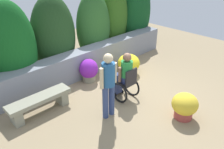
% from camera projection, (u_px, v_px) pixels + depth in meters
% --- Properties ---
extents(ground_plane, '(12.62, 12.62, 0.00)m').
position_uv_depth(ground_plane, '(133.00, 94.00, 6.47)').
color(ground_plane, '#927E5D').
extents(stone_retaining_wall, '(6.64, 0.51, 0.84)m').
position_uv_depth(stone_retaining_wall, '(90.00, 60.00, 7.47)').
color(stone_retaining_wall, gray).
rests_on(stone_retaining_wall, ground).
extents(hedge_backdrop, '(7.54, 1.18, 2.72)m').
position_uv_depth(hedge_backdrop, '(72.00, 31.00, 7.39)').
color(hedge_backdrop, '#2E6D26').
rests_on(hedge_backdrop, ground).
extents(stone_bench, '(1.57, 0.40, 0.45)m').
position_uv_depth(stone_bench, '(40.00, 102.00, 5.57)').
color(stone_bench, gray).
rests_on(stone_bench, ground).
extents(person_in_wheelchair, '(0.53, 0.66, 1.33)m').
position_uv_depth(person_in_wheelchair, '(125.00, 78.00, 6.00)').
color(person_in_wheelchair, black).
rests_on(person_in_wheelchair, ground).
extents(person_standing_companion, '(0.49, 0.30, 1.62)m').
position_uv_depth(person_standing_companion, '(108.00, 82.00, 5.17)').
color(person_standing_companion, navy).
rests_on(person_standing_companion, ground).
extents(flower_pot_purple_near, '(0.57, 0.57, 0.71)m').
position_uv_depth(flower_pot_purple_near, '(89.00, 70.00, 6.98)').
color(flower_pot_purple_near, gray).
rests_on(flower_pot_purple_near, ground).
extents(flower_pot_terracotta_by_wall, '(0.61, 0.61, 0.65)m').
position_uv_depth(flower_pot_terracotta_by_wall, '(185.00, 106.00, 5.38)').
color(flower_pot_terracotta_by_wall, '#A8423B').
rests_on(flower_pot_terracotta_by_wall, ground).
extents(flower_pot_red_accent, '(0.71, 0.71, 0.65)m').
position_uv_depth(flower_pot_red_accent, '(129.00, 64.00, 7.43)').
color(flower_pot_red_accent, gray).
rests_on(flower_pot_red_accent, ground).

